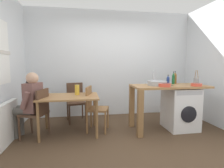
# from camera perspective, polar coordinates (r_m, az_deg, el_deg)

# --- Properties ---
(ground_plane) EXTENTS (5.46, 5.46, 0.00)m
(ground_plane) POSITION_cam_1_polar(r_m,az_deg,el_deg) (3.21, 4.90, -18.28)
(ground_plane) COLOR #4C3826
(wall_back) EXTENTS (4.60, 0.10, 2.70)m
(wall_back) POSITION_cam_1_polar(r_m,az_deg,el_deg) (4.63, -0.29, 6.54)
(wall_back) COLOR silver
(wall_back) RESTS_ON ground_plane
(radiator) EXTENTS (0.10, 0.80, 0.70)m
(radiator) POSITION_cam_1_polar(r_m,az_deg,el_deg) (3.52, -30.99, -10.84)
(radiator) COLOR white
(radiator) RESTS_ON ground_plane
(dining_table) EXTENTS (1.10, 0.76, 0.74)m
(dining_table) POSITION_cam_1_polar(r_m,az_deg,el_deg) (3.47, -13.77, -5.36)
(dining_table) COLOR #9E7042
(dining_table) RESTS_ON ground_plane
(chair_person_seat) EXTENTS (0.50, 0.50, 0.90)m
(chair_person_seat) POSITION_cam_1_polar(r_m,az_deg,el_deg) (3.47, -23.04, -7.99)
(chair_person_seat) COLOR #4C3323
(chair_person_seat) RESTS_ON ground_plane
(chair_opposite) EXTENTS (0.49, 0.49, 0.90)m
(chair_opposite) POSITION_cam_1_polar(r_m,az_deg,el_deg) (3.56, -5.87, -7.14)
(chair_opposite) COLOR olive
(chair_opposite) RESTS_ON ground_plane
(chair_spare_by_wall) EXTENTS (0.47, 0.47, 0.90)m
(chair_spare_by_wall) POSITION_cam_1_polar(r_m,az_deg,el_deg) (4.24, -11.77, -5.02)
(chair_spare_by_wall) COLOR #4C3323
(chair_spare_by_wall) RESTS_ON ground_plane
(seated_person) EXTENTS (0.56, 0.54, 1.20)m
(seated_person) POSITION_cam_1_polar(r_m,az_deg,el_deg) (3.52, -25.41, -5.17)
(seated_person) COLOR #595651
(seated_person) RESTS_ON ground_plane
(kitchen_counter) EXTENTS (1.50, 0.68, 0.92)m
(kitchen_counter) POSITION_cam_1_polar(r_m,az_deg,el_deg) (3.66, 15.13, -2.91)
(kitchen_counter) COLOR #9E7042
(kitchen_counter) RESTS_ON ground_plane
(washing_machine) EXTENTS (0.60, 0.61, 0.86)m
(washing_machine) POSITION_cam_1_polar(r_m,az_deg,el_deg) (3.94, 21.34, -7.39)
(washing_machine) COLOR white
(washing_machine) RESTS_ON ground_plane
(sink_basin) EXTENTS (0.38, 0.38, 0.09)m
(sink_basin) POSITION_cam_1_polar(r_m,az_deg,el_deg) (3.61, 14.48, 0.25)
(sink_basin) COLOR #9EA0A5
(sink_basin) RESTS_ON kitchen_counter
(tap) EXTENTS (0.02, 0.02, 0.28)m
(tap) POSITION_cam_1_polar(r_m,az_deg,el_deg) (3.77, 13.42, 1.98)
(tap) COLOR #B2B2B7
(tap) RESTS_ON kitchen_counter
(bottle_tall_green) EXTENTS (0.06, 0.06, 0.20)m
(bottle_tall_green) POSITION_cam_1_polar(r_m,az_deg,el_deg) (3.85, 17.78, 1.21)
(bottle_tall_green) COLOR navy
(bottle_tall_green) RESTS_ON kitchen_counter
(bottle_squat_brown) EXTENTS (0.06, 0.06, 0.27)m
(bottle_squat_brown) POSITION_cam_1_polar(r_m,az_deg,el_deg) (3.94, 19.35, 1.70)
(bottle_squat_brown) COLOR #19592D
(bottle_squat_brown) RESTS_ON kitchen_counter
(bottle_clear_small) EXTENTS (0.07, 0.07, 0.27)m
(bottle_clear_small) POSITION_cam_1_polar(r_m,az_deg,el_deg) (4.07, 19.84, 1.84)
(bottle_clear_small) COLOR brown
(bottle_clear_small) RESTS_ON kitchen_counter
(mixing_bowl) EXTENTS (0.23, 0.23, 0.06)m
(mixing_bowl) POSITION_cam_1_polar(r_m,az_deg,el_deg) (3.46, 16.77, -0.24)
(mixing_bowl) COLOR #D84C38
(mixing_bowl) RESTS_ON kitchen_counter
(utensil_crock) EXTENTS (0.11, 0.11, 0.30)m
(utensil_crock) POSITION_cam_1_polar(r_m,az_deg,el_deg) (4.09, 25.72, 0.87)
(utensil_crock) COLOR gray
(utensil_crock) RESTS_ON kitchen_counter
(colander) EXTENTS (0.20, 0.20, 0.06)m
(colander) POSITION_cam_1_polar(r_m,az_deg,el_deg) (3.77, 25.80, -0.15)
(colander) COLOR #D84C38
(colander) RESTS_ON kitchen_counter
(vase) EXTENTS (0.09, 0.09, 0.20)m
(vase) POSITION_cam_1_polar(r_m,az_deg,el_deg) (3.52, -11.30, -1.88)
(vase) COLOR gold
(vase) RESTS_ON dining_table
(scissors) EXTENTS (0.15, 0.06, 0.01)m
(scissors) POSITION_cam_1_polar(r_m,az_deg,el_deg) (3.62, 18.18, -0.51)
(scissors) COLOR #B2B2B7
(scissors) RESTS_ON kitchen_counter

